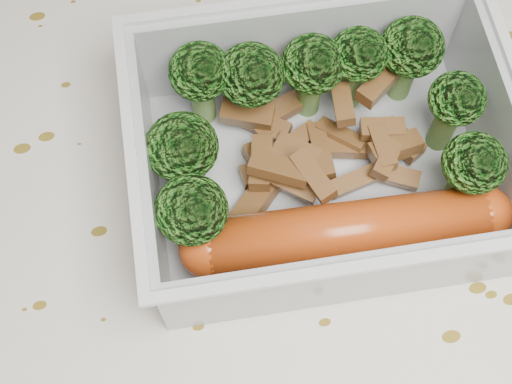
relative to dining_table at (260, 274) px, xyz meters
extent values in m
cube|color=brown|center=(0.00, 0.00, 0.06)|extent=(1.40, 0.90, 0.04)
cube|color=silver|center=(0.00, 0.00, 0.09)|extent=(1.46, 0.96, 0.01)
cube|color=silver|center=(0.04, 0.02, 0.09)|extent=(0.19, 0.15, 0.00)
cube|color=silver|center=(0.04, 0.08, 0.12)|extent=(0.18, 0.02, 0.06)
cube|color=silver|center=(0.03, -0.05, 0.12)|extent=(0.18, 0.02, 0.06)
cube|color=silver|center=(0.13, 0.01, 0.12)|extent=(0.01, 0.13, 0.06)
cube|color=silver|center=(-0.05, 0.02, 0.12)|extent=(0.01, 0.13, 0.06)
cube|color=silver|center=(0.03, -0.06, 0.16)|extent=(0.19, 0.02, 0.00)
cube|color=silver|center=(-0.06, 0.02, 0.16)|extent=(0.02, 0.14, 0.00)
cylinder|color=#608C3F|center=(-0.02, 0.07, 0.11)|extent=(0.01, 0.01, 0.03)
ellipsoid|color=#427D26|center=(-0.02, 0.07, 0.14)|extent=(0.03, 0.03, 0.03)
cylinder|color=#608C3F|center=(0.01, 0.06, 0.11)|extent=(0.01, 0.01, 0.03)
ellipsoid|color=#427D26|center=(0.01, 0.06, 0.14)|extent=(0.04, 0.04, 0.03)
cylinder|color=#608C3F|center=(0.04, 0.06, 0.11)|extent=(0.01, 0.01, 0.03)
ellipsoid|color=#427D26|center=(0.04, 0.06, 0.14)|extent=(0.03, 0.03, 0.03)
cylinder|color=#608C3F|center=(0.07, 0.06, 0.11)|extent=(0.01, 0.01, 0.03)
ellipsoid|color=#427D26|center=(0.07, 0.06, 0.14)|extent=(0.03, 0.03, 0.03)
cylinder|color=#608C3F|center=(0.10, 0.06, 0.11)|extent=(0.01, 0.01, 0.03)
ellipsoid|color=#427D26|center=(0.10, 0.06, 0.14)|extent=(0.03, 0.03, 0.03)
cylinder|color=#608C3F|center=(-0.03, 0.03, 0.11)|extent=(0.01, 0.01, 0.03)
ellipsoid|color=#427D26|center=(-0.03, 0.03, 0.14)|extent=(0.04, 0.04, 0.03)
cylinder|color=#608C3F|center=(0.11, 0.02, 0.11)|extent=(0.01, 0.01, 0.03)
ellipsoid|color=#427D26|center=(0.11, 0.02, 0.14)|extent=(0.03, 0.03, 0.03)
cylinder|color=#608C3F|center=(-0.04, 0.00, 0.11)|extent=(0.01, 0.01, 0.03)
ellipsoid|color=#427D26|center=(-0.04, 0.00, 0.14)|extent=(0.04, 0.04, 0.03)
cylinder|color=#608C3F|center=(0.10, -0.01, 0.11)|extent=(0.01, 0.01, 0.03)
ellipsoid|color=#427D26|center=(0.10, -0.01, 0.14)|extent=(0.03, 0.03, 0.03)
cube|color=brown|center=(0.01, 0.06, 0.10)|extent=(0.02, 0.03, 0.01)
cube|color=brown|center=(0.08, 0.02, 0.10)|extent=(0.02, 0.03, 0.01)
cube|color=brown|center=(0.02, 0.02, 0.11)|extent=(0.03, 0.03, 0.01)
cube|color=brown|center=(0.08, 0.02, 0.11)|extent=(0.03, 0.02, 0.01)
cube|color=brown|center=(0.05, 0.03, 0.10)|extent=(0.03, 0.03, 0.01)
cube|color=brown|center=(0.05, 0.01, 0.10)|extent=(0.03, 0.02, 0.01)
cube|color=brown|center=(0.05, 0.04, 0.12)|extent=(0.01, 0.02, 0.01)
cube|color=brown|center=(0.04, 0.03, 0.10)|extent=(0.01, 0.03, 0.01)
cube|color=brown|center=(0.06, 0.03, 0.10)|extent=(0.04, 0.02, 0.01)
cube|color=brown|center=(0.07, 0.01, 0.11)|extent=(0.02, 0.02, 0.01)
cube|color=brown|center=(0.03, 0.04, 0.10)|extent=(0.03, 0.02, 0.01)
cube|color=brown|center=(0.01, 0.01, 0.12)|extent=(0.03, 0.03, 0.01)
cube|color=brown|center=(0.03, 0.03, 0.10)|extent=(0.03, 0.03, 0.01)
cube|color=brown|center=(0.03, 0.06, 0.10)|extent=(0.03, 0.02, 0.01)
cube|color=brown|center=(0.01, 0.03, 0.11)|extent=(0.02, 0.03, 0.01)
cube|color=brown|center=(0.03, 0.01, 0.12)|extent=(0.02, 0.03, 0.01)
cube|color=brown|center=(0.01, 0.02, 0.10)|extent=(0.02, 0.01, 0.01)
cube|color=brown|center=(0.08, 0.00, 0.10)|extent=(0.03, 0.02, 0.01)
cube|color=brown|center=(0.01, 0.03, 0.10)|extent=(0.02, 0.03, 0.01)
cube|color=brown|center=(0.01, 0.05, 0.10)|extent=(0.03, 0.03, 0.01)
cube|color=brown|center=(0.01, 0.06, 0.11)|extent=(0.03, 0.02, 0.01)
cube|color=brown|center=(0.08, 0.05, 0.12)|extent=(0.03, 0.03, 0.01)
cube|color=brown|center=(0.00, 0.01, 0.10)|extent=(0.03, 0.03, 0.01)
cube|color=brown|center=(0.02, 0.01, 0.11)|extent=(0.03, 0.03, 0.01)
cube|color=brown|center=(0.07, 0.02, 0.11)|extent=(0.01, 0.03, 0.01)
cube|color=brown|center=(0.07, 0.03, 0.11)|extent=(0.03, 0.02, 0.01)
cylinder|color=#B13F10|center=(0.04, -0.02, 0.11)|extent=(0.14, 0.04, 0.03)
sphere|color=#B13F10|center=(0.11, -0.03, 0.11)|extent=(0.03, 0.03, 0.03)
sphere|color=#B13F10|center=(-0.03, -0.02, 0.11)|extent=(0.03, 0.03, 0.03)
camera|label=1|loc=(-0.04, -0.14, 0.44)|focal=50.00mm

